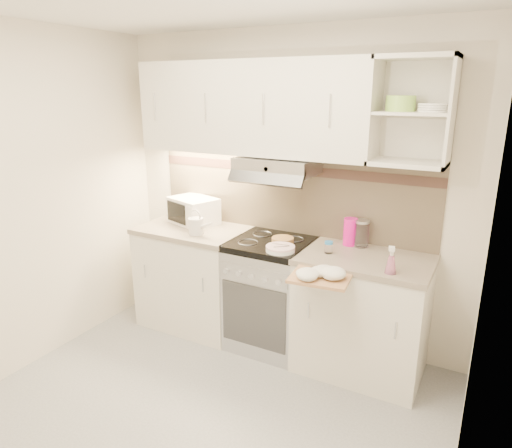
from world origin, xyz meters
name	(u,v)px	position (x,y,z in m)	size (l,w,h in m)	color
ground	(193,424)	(0.00, 0.00, 0.00)	(3.00, 3.00, 0.00)	#9C9C9F
room_shell	(218,161)	(0.00, 0.37, 1.63)	(3.04, 2.84, 2.52)	beige
base_cabinet_left	(195,278)	(-0.75, 1.10, 0.43)	(0.90, 0.60, 0.86)	silver
worktop_left	(193,230)	(-0.75, 1.10, 0.88)	(0.92, 0.62, 0.04)	gray
base_cabinet_right	(362,317)	(0.75, 1.10, 0.43)	(0.90, 0.60, 0.86)	silver
worktop_right	(366,260)	(0.75, 1.10, 0.88)	(0.92, 0.62, 0.04)	gray
electric_range	(271,293)	(0.00, 1.10, 0.45)	(0.60, 0.60, 0.90)	#B7B7BC
microwave	(193,211)	(-0.82, 1.22, 1.01)	(0.48, 0.41, 0.23)	white
watering_can	(197,225)	(-0.61, 0.97, 0.97)	(0.24, 0.12, 0.21)	silver
plate_stack	(280,249)	(0.16, 0.92, 0.92)	(0.21, 0.21, 0.05)	white
bread_loaf	(283,240)	(0.10, 1.10, 0.92)	(0.17, 0.17, 0.04)	#9A5A37
pink_pitcher	(350,232)	(0.57, 1.30, 1.00)	(0.11, 0.10, 0.21)	#E90E97
glass_jar	(362,233)	(0.66, 1.30, 1.00)	(0.11, 0.11, 0.21)	white
spice_jar	(329,247)	(0.49, 1.05, 0.95)	(0.06, 0.06, 0.09)	silver
spray_bottle	(391,262)	(0.97, 0.88, 0.98)	(0.07, 0.07, 0.20)	#FF90C6
cutting_board	(321,276)	(0.57, 0.69, 0.87)	(0.38, 0.34, 0.02)	tan
dish_towel	(319,272)	(0.57, 0.64, 0.92)	(0.28, 0.24, 0.08)	beige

